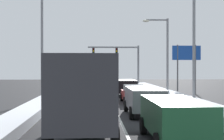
{
  "coord_description": "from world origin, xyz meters",
  "views": [
    {
      "loc": [
        -1.34,
        -5.2,
        2.9
      ],
      "look_at": [
        0.38,
        29.21,
        2.69
      ],
      "focal_mm": 51.77,
      "sensor_mm": 36.0,
      "label": 1
    }
  ],
  "objects_px": {
    "suv_green_right_lane_nearest": "(174,117)",
    "sedan_red_right_lane_third": "(134,94)",
    "suv_gray_right_lane_second": "(144,99)",
    "box_truck_center_lane_nearest": "(84,92)",
    "sedan_maroon_center_lane_third": "(89,93)",
    "suv_black_right_lane_fourth": "(125,86)",
    "street_lamp_right_mid": "(164,50)",
    "street_lamp_right_near": "(190,33)",
    "sedan_white_center_lane_second": "(88,101)",
    "street_lamp_left_mid": "(46,39)",
    "traffic_light_gantry": "(123,57)",
    "roadside_sign_right": "(186,58)",
    "sedan_tan_center_lane_fourth": "(91,89)"
  },
  "relations": [
    {
      "from": "suv_green_right_lane_nearest",
      "to": "sedan_red_right_lane_third",
      "type": "distance_m",
      "value": 14.22
    },
    {
      "from": "suv_gray_right_lane_second",
      "to": "sedan_red_right_lane_third",
      "type": "bearing_deg",
      "value": 88.42
    },
    {
      "from": "sedan_red_right_lane_third",
      "to": "box_truck_center_lane_nearest",
      "type": "distance_m",
      "value": 13.86
    },
    {
      "from": "sedan_maroon_center_lane_third",
      "to": "box_truck_center_lane_nearest",
      "type": "bearing_deg",
      "value": -89.61
    },
    {
      "from": "suv_gray_right_lane_second",
      "to": "suv_black_right_lane_fourth",
      "type": "height_order",
      "value": "same"
    },
    {
      "from": "suv_gray_right_lane_second",
      "to": "street_lamp_right_mid",
      "type": "relative_size",
      "value": 0.62
    },
    {
      "from": "sedan_red_right_lane_third",
      "to": "street_lamp_right_near",
      "type": "distance_m",
      "value": 6.69
    },
    {
      "from": "sedan_white_center_lane_second",
      "to": "street_lamp_right_near",
      "type": "distance_m",
      "value": 9.63
    },
    {
      "from": "sedan_red_right_lane_third",
      "to": "street_lamp_left_mid",
      "type": "bearing_deg",
      "value": 164.65
    },
    {
      "from": "traffic_light_gantry",
      "to": "roadside_sign_right",
      "type": "height_order",
      "value": "traffic_light_gantry"
    },
    {
      "from": "sedan_red_right_lane_third",
      "to": "roadside_sign_right",
      "type": "bearing_deg",
      "value": 52.02
    },
    {
      "from": "street_lamp_left_mid",
      "to": "box_truck_center_lane_nearest",
      "type": "bearing_deg",
      "value": -75.67
    },
    {
      "from": "sedan_maroon_center_lane_third",
      "to": "street_lamp_right_mid",
      "type": "relative_size",
      "value": 0.57
    },
    {
      "from": "suv_black_right_lane_fourth",
      "to": "street_lamp_right_near",
      "type": "height_order",
      "value": "street_lamp_right_near"
    },
    {
      "from": "sedan_red_right_lane_third",
      "to": "sedan_maroon_center_lane_third",
      "type": "height_order",
      "value": "same"
    },
    {
      "from": "traffic_light_gantry",
      "to": "street_lamp_right_near",
      "type": "bearing_deg",
      "value": -82.11
    },
    {
      "from": "sedan_red_right_lane_third",
      "to": "roadside_sign_right",
      "type": "xyz_separation_m",
      "value": [
        6.93,
        8.88,
        3.25
      ]
    },
    {
      "from": "box_truck_center_lane_nearest",
      "to": "sedan_white_center_lane_second",
      "type": "bearing_deg",
      "value": 90.25
    },
    {
      "from": "sedan_white_center_lane_second",
      "to": "sedan_tan_center_lane_fourth",
      "type": "distance_m",
      "value": 12.72
    },
    {
      "from": "box_truck_center_lane_nearest",
      "to": "street_lamp_right_near",
      "type": "distance_m",
      "value": 13.73
    },
    {
      "from": "sedan_red_right_lane_third",
      "to": "sedan_tan_center_lane_fourth",
      "type": "bearing_deg",
      "value": 118.05
    },
    {
      "from": "suv_green_right_lane_nearest",
      "to": "sedan_red_right_lane_third",
      "type": "height_order",
      "value": "suv_green_right_lane_nearest"
    },
    {
      "from": "sedan_red_right_lane_third",
      "to": "suv_black_right_lane_fourth",
      "type": "distance_m",
      "value": 6.8
    },
    {
      "from": "sedan_white_center_lane_second",
      "to": "roadside_sign_right",
      "type": "height_order",
      "value": "roadside_sign_right"
    },
    {
      "from": "box_truck_center_lane_nearest",
      "to": "street_lamp_right_near",
      "type": "bearing_deg",
      "value": 55.04
    },
    {
      "from": "suv_green_right_lane_nearest",
      "to": "suv_gray_right_lane_second",
      "type": "relative_size",
      "value": 1.0
    },
    {
      "from": "sedan_white_center_lane_second",
      "to": "street_lamp_right_mid",
      "type": "xyz_separation_m",
      "value": [
        7.43,
        11.82,
        4.0
      ]
    },
    {
      "from": "sedan_red_right_lane_third",
      "to": "roadside_sign_right",
      "type": "height_order",
      "value": "roadside_sign_right"
    },
    {
      "from": "roadside_sign_right",
      "to": "sedan_white_center_lane_second",
      "type": "bearing_deg",
      "value": -125.63
    },
    {
      "from": "sedan_tan_center_lane_fourth",
      "to": "street_lamp_left_mid",
      "type": "xyz_separation_m",
      "value": [
        -3.94,
        -4.74,
        4.73
      ]
    },
    {
      "from": "suv_gray_right_lane_second",
      "to": "traffic_light_gantry",
      "type": "relative_size",
      "value": 0.65
    },
    {
      "from": "sedan_maroon_center_lane_third",
      "to": "traffic_light_gantry",
      "type": "relative_size",
      "value": 0.6
    },
    {
      "from": "suv_black_right_lane_fourth",
      "to": "traffic_light_gantry",
      "type": "xyz_separation_m",
      "value": [
        0.84,
        13.81,
        3.48
      ]
    },
    {
      "from": "sedan_white_center_lane_second",
      "to": "sedan_maroon_center_lane_third",
      "type": "xyz_separation_m",
      "value": [
        -0.07,
        6.84,
        0.0
      ]
    },
    {
      "from": "sedan_maroon_center_lane_third",
      "to": "street_lamp_right_mid",
      "type": "height_order",
      "value": "street_lamp_right_mid"
    },
    {
      "from": "suv_gray_right_lane_second",
      "to": "street_lamp_left_mid",
      "type": "bearing_deg",
      "value": 129.54
    },
    {
      "from": "sedan_red_right_lane_third",
      "to": "sedan_tan_center_lane_fourth",
      "type": "height_order",
      "value": "same"
    },
    {
      "from": "roadside_sign_right",
      "to": "box_truck_center_lane_nearest",
      "type": "bearing_deg",
      "value": -115.44
    },
    {
      "from": "sedan_red_right_lane_third",
      "to": "sedan_maroon_center_lane_third",
      "type": "xyz_separation_m",
      "value": [
        -3.73,
        0.93,
        0.0
      ]
    },
    {
      "from": "suv_black_right_lane_fourth",
      "to": "sedan_tan_center_lane_fourth",
      "type": "relative_size",
      "value": 1.09
    },
    {
      "from": "street_lamp_right_near",
      "to": "roadside_sign_right",
      "type": "distance_m",
      "value": 11.85
    },
    {
      "from": "suv_black_right_lane_fourth",
      "to": "sedan_tan_center_lane_fourth",
      "type": "height_order",
      "value": "suv_black_right_lane_fourth"
    },
    {
      "from": "roadside_sign_right",
      "to": "traffic_light_gantry",
      "type": "bearing_deg",
      "value": 117.79
    },
    {
      "from": "sedan_red_right_lane_third",
      "to": "sedan_white_center_lane_second",
      "type": "distance_m",
      "value": 6.95
    },
    {
      "from": "sedan_white_center_lane_second",
      "to": "sedan_maroon_center_lane_third",
      "type": "height_order",
      "value": "same"
    },
    {
      "from": "suv_gray_right_lane_second",
      "to": "sedan_red_right_lane_third",
      "type": "distance_m",
      "value": 6.87
    },
    {
      "from": "suv_gray_right_lane_second",
      "to": "sedan_white_center_lane_second",
      "type": "xyz_separation_m",
      "value": [
        -3.47,
        0.96,
        -0.25
      ]
    },
    {
      "from": "box_truck_center_lane_nearest",
      "to": "traffic_light_gantry",
      "type": "xyz_separation_m",
      "value": [
        4.38,
        33.94,
        2.6
      ]
    },
    {
      "from": "sedan_tan_center_lane_fourth",
      "to": "roadside_sign_right",
      "type": "distance_m",
      "value": 11.25
    },
    {
      "from": "sedan_maroon_center_lane_third",
      "to": "street_lamp_right_near",
      "type": "height_order",
      "value": "street_lamp_right_near"
    }
  ]
}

